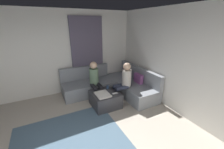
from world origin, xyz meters
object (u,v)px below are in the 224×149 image
Objects in this scene: game_remote at (115,93)px; person_on_couch_side at (95,80)px; person_on_couch_back at (124,81)px; sectional_couch at (112,85)px; coffee_mug at (108,87)px; ottoman at (105,99)px.

game_remote is 0.12× the size of person_on_couch_side.
person_on_couch_side is at bearing 56.56° from person_on_couch_back.
person_on_couch_side is (-0.48, -0.73, 0.00)m from person_on_couch_back.
person_on_couch_side is at bearing -77.59° from sectional_couch.
sectional_couch is at bearing 137.96° from coffee_mug.
person_on_couch_side is (-0.50, -0.10, 0.45)m from ottoman.
game_remote is 0.51m from person_on_couch_back.
ottoman is 0.36m from game_remote.
coffee_mug is 0.63× the size of game_remote.
person_on_couch_back is 0.87m from person_on_couch_side.
coffee_mug is (-0.22, 0.18, 0.26)m from ottoman.
person_on_couch_back is (-0.03, 0.63, 0.45)m from ottoman.
ottoman is at bearing 92.29° from person_on_couch_back.
ottoman is at bearing 101.37° from person_on_couch_side.
coffee_mug is 0.44m from person_on_couch_side.
coffee_mug is 0.08× the size of person_on_couch_back.
person_on_couch_side reaches higher than coffee_mug.
ottoman is 5.07× the size of game_remote.
ottoman is at bearing -129.29° from game_remote.
ottoman is (0.65, -0.57, -0.07)m from sectional_couch.
coffee_mug is at bearing -174.29° from game_remote.
person_on_couch_back is 1.00× the size of person_on_couch_side.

